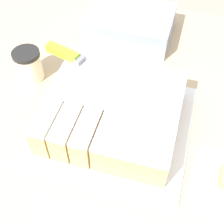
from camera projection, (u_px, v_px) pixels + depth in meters
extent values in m
cube|color=tan|center=(110.00, 201.00, 1.15)|extent=(1.40, 1.10, 0.95)
cube|color=silver|center=(112.00, 123.00, 0.77)|extent=(0.38, 0.35, 0.01)
cube|color=tan|center=(118.00, 96.00, 0.77)|extent=(0.31, 0.17, 0.08)
cube|color=white|center=(119.00, 85.00, 0.74)|extent=(0.31, 0.17, 0.01)
cube|color=tan|center=(134.00, 149.00, 0.67)|extent=(0.16, 0.11, 0.08)
cube|color=white|center=(135.00, 138.00, 0.64)|extent=(0.16, 0.11, 0.01)
cube|color=tan|center=(47.00, 129.00, 0.71)|extent=(0.04, 0.11, 0.08)
cube|color=white|center=(44.00, 118.00, 0.68)|extent=(0.04, 0.11, 0.01)
cube|color=tan|center=(67.00, 134.00, 0.70)|extent=(0.04, 0.11, 0.08)
cube|color=white|center=(65.00, 122.00, 0.67)|extent=(0.04, 0.11, 0.01)
cube|color=tan|center=(87.00, 138.00, 0.69)|extent=(0.04, 0.11, 0.08)
cube|color=white|center=(85.00, 127.00, 0.66)|extent=(0.04, 0.11, 0.01)
cube|color=silver|center=(112.00, 77.00, 0.75)|extent=(0.20, 0.08, 0.00)
cube|color=slate|center=(80.00, 61.00, 0.78)|extent=(0.02, 0.03, 0.02)
cube|color=#8CCC26|center=(63.00, 52.00, 0.80)|extent=(0.10, 0.05, 0.02)
cylinder|color=beige|center=(29.00, 67.00, 0.85)|extent=(0.07, 0.07, 0.08)
cylinder|color=black|center=(26.00, 54.00, 0.82)|extent=(0.07, 0.07, 0.01)
cube|color=#8C99B2|center=(129.00, 24.00, 0.98)|extent=(0.26, 0.20, 0.08)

